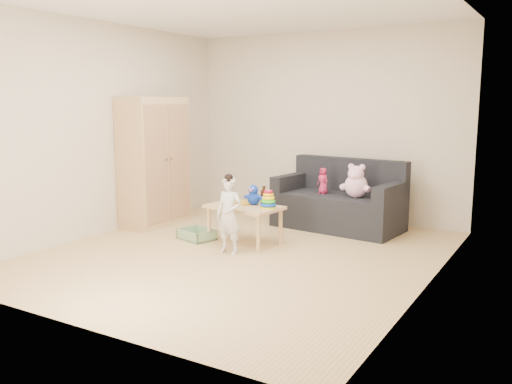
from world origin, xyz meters
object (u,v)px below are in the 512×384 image
Objects in this scene: wardrobe at (154,162)px; play_table at (244,224)px; toddler at (229,216)px; sofa at (338,211)px.

wardrobe is 2.01× the size of play_table.
toddler is (1.64, -0.68, -0.43)m from wardrobe.
play_table is at bearing 101.35° from toddler.
wardrobe is at bearing 157.32° from toddler.
sofa is 1.94× the size of toddler.
sofa is at bearing 61.83° from play_table.
toddler is at bearing -102.32° from sofa.
sofa is 1.40m from play_table.
toddler is at bearing -78.61° from play_table.
toddler is (-0.57, -1.70, 0.19)m from sofa.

